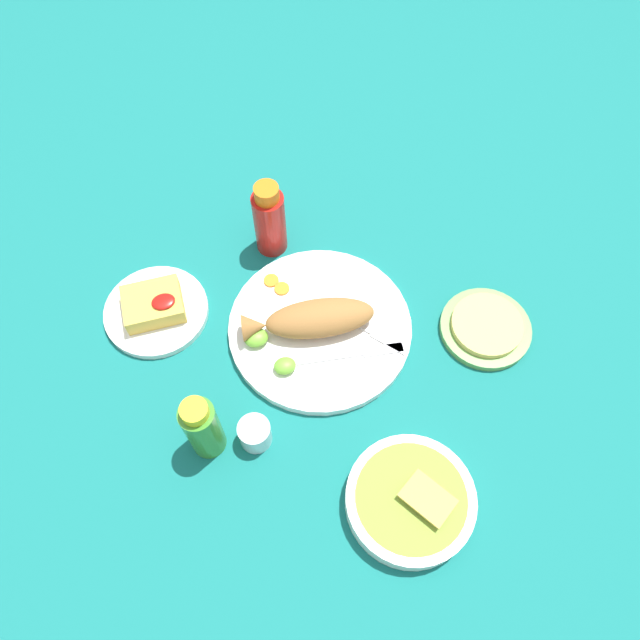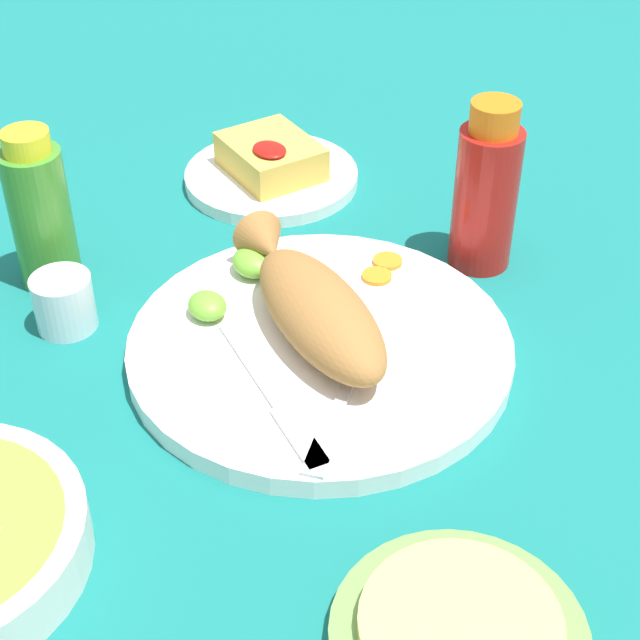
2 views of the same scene
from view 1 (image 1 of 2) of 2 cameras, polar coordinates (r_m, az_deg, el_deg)
The scene contains 17 objects.
ground_plane at distance 1.12m, azimuth 0.00°, elevation -0.94°, with size 4.00×4.00×0.00m, color #146B66.
main_plate at distance 1.11m, azimuth 0.00°, elevation -0.72°, with size 0.32×0.32×0.02m, color white.
fried_fish at distance 1.08m, azimuth -0.69°, elevation 0.08°, with size 0.24×0.09×0.05m.
fork_near at distance 1.10m, azimuth 4.35°, elevation -0.87°, with size 0.13×0.15×0.00m.
fork_far at distance 1.08m, azimuth 3.47°, elevation -3.08°, with size 0.19×0.03×0.00m.
carrot_slice_near at distance 1.15m, azimuth -4.48°, elevation 3.62°, with size 0.03×0.03×0.00m, color orange.
carrot_slice_mid at distance 1.14m, azimuth -3.51°, elevation 2.88°, with size 0.03×0.03×0.00m, color orange.
lime_wedge_main at distance 1.08m, azimuth -5.84°, elevation -1.69°, with size 0.04×0.04×0.02m, color #6BB233.
lime_wedge_side at distance 1.06m, azimuth -3.23°, elevation -4.21°, with size 0.04×0.03×0.02m, color #6BB233.
hot_sauce_bottle_red at distance 1.16m, azimuth -4.64°, elevation 9.10°, with size 0.06×0.06×0.16m.
hot_sauce_bottle_green at distance 0.98m, azimuth -10.69°, elevation -9.63°, with size 0.06×0.06×0.15m.
salt_cup at distance 1.02m, azimuth -5.95°, elevation -10.34°, with size 0.05×0.05×0.05m.
side_plate_fries at distance 1.17m, azimuth -14.73°, elevation 0.78°, with size 0.19×0.19×0.01m, color white.
fries_pile at distance 1.15m, azimuth -14.98°, elevation 1.41°, with size 0.10×0.08×0.04m.
guacamole_bowl at distance 1.00m, azimuth 8.25°, elevation -15.98°, with size 0.20×0.20×0.05m.
tortilla_plate at distance 1.15m, azimuth 14.87°, elevation -0.76°, with size 0.16×0.16×0.01m, color #6B9E4C.
tortilla_stack at distance 1.14m, azimuth 15.02°, elevation -0.45°, with size 0.13×0.13×0.01m, color #E0C666.
Camera 1 is at (-0.14, -0.51, 0.99)m, focal length 35.00 mm.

